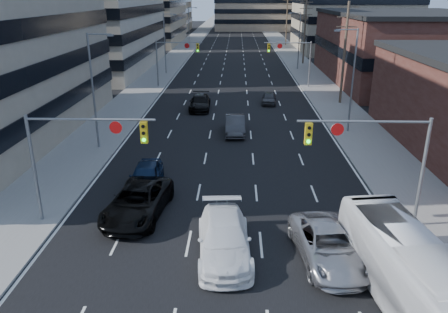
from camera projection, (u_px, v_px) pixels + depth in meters
name	position (u px, v px, depth m)	size (l,w,h in m)	color
road_surface	(236.00, 34.00, 137.81)	(18.00, 300.00, 0.02)	black
sidewalk_left	(199.00, 33.00, 138.11)	(5.00, 300.00, 0.15)	slate
sidewalk_right	(272.00, 33.00, 137.47)	(5.00, 300.00, 0.15)	slate
office_left_far	(138.00, 10.00, 107.59)	(20.00, 30.00, 16.00)	gray
storefront_right_mid	(406.00, 49.00, 60.63)	(20.00, 30.00, 9.00)	#472119
office_right_far	(349.00, 17.00, 95.33)	(22.00, 28.00, 14.00)	gray
bg_block_left	(152.00, 0.00, 144.48)	(24.00, 24.00, 20.00)	#ADA089
bg_block_right	(339.00, 14.00, 134.83)	(22.00, 22.00, 12.00)	gray
signal_near_left	(80.00, 147.00, 22.22)	(6.59, 0.33, 6.00)	slate
signal_near_right	(375.00, 150.00, 21.80)	(6.59, 0.33, 6.00)	slate
signal_far_left	(174.00, 54.00, 56.90)	(6.09, 0.33, 6.00)	slate
signal_far_right	(292.00, 55.00, 56.47)	(6.09, 0.33, 6.00)	slate
utility_pole_block	(345.00, 52.00, 47.40)	(2.20, 0.28, 11.00)	#4C3D2D
utility_pole_midblock	(305.00, 30.00, 75.50)	(2.20, 0.28, 11.00)	#4C3D2D
utility_pole_distant	(287.00, 21.00, 103.61)	(2.20, 0.28, 11.00)	#4C3D2D
streetlight_left_near	(95.00, 86.00, 33.29)	(2.03, 0.22, 9.00)	slate
streetlight_left_mid	(166.00, 41.00, 66.08)	(2.03, 0.22, 9.00)	slate
streetlight_left_far	(190.00, 25.00, 98.87)	(2.03, 0.22, 9.00)	slate
streetlight_right_near	(351.00, 76.00, 37.40)	(2.03, 0.22, 9.00)	slate
streetlight_right_far	(298.00, 38.00, 70.19)	(2.03, 0.22, 9.00)	slate
black_pickup	(138.00, 202.00, 24.14)	(2.83, 6.14, 1.71)	black
white_van	(224.00, 239.00, 20.48)	(2.44, 6.00, 1.74)	white
silver_suv	(328.00, 245.00, 20.07)	(2.67, 5.78, 1.61)	#A4A4A8
transit_bus	(420.00, 283.00, 16.32)	(2.51, 10.72, 2.99)	white
sedan_blue	(146.00, 176.00, 27.73)	(1.89, 4.71, 1.60)	#0E1D38
sedan_grey_center	(235.00, 125.00, 38.57)	(1.69, 4.84, 1.60)	#313033
sedan_black_far	(200.00, 102.00, 46.71)	(2.16, 5.31, 1.54)	black
sedan_grey_right	(269.00, 98.00, 49.26)	(1.55, 3.84, 1.31)	#353538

